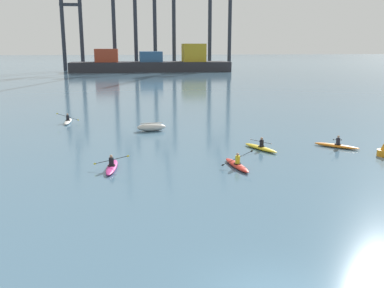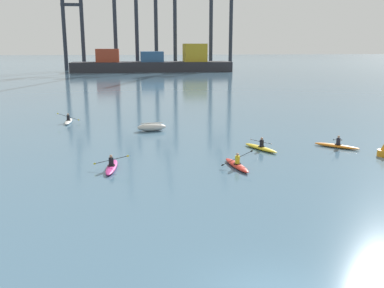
# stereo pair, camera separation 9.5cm
# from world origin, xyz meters

# --- Properties ---
(container_barge) EXTENTS (48.00, 9.85, 8.36)m
(container_barge) POSITION_xyz_m (3.52, 120.52, 2.54)
(container_barge) COLOR #28282D
(container_barge) RESTS_ON ground
(gantry_crane_west) EXTENTS (6.75, 15.50, 33.68)m
(gantry_crane_west) POSITION_xyz_m (-20.81, 129.74, 16.25)
(gantry_crane_west) COLOR #232833
(gantry_crane_west) RESTS_ON ground
(gantry_crane_west_mid) EXTENTS (7.97, 19.11, 39.20)m
(gantry_crane_west_mid) POSITION_xyz_m (-4.48, 129.36, 18.85)
(gantry_crane_west_mid) COLOR #232833
(gantry_crane_west_mid) RESTS_ON ground
(gantry_crane_east_mid) EXTENTS (7.38, 19.90, 37.75)m
(gantry_crane_east_mid) POSITION_xyz_m (8.23, 130.27, 19.13)
(gantry_crane_east_mid) COLOR #232833
(gantry_crane_east_mid) RESTS_ON ground
(gantry_crane_east) EXTENTS (7.93, 16.17, 38.52)m
(gantry_crane_east) POSITION_xyz_m (26.63, 130.77, 18.84)
(gantry_crane_east) COLOR #232833
(gantry_crane_east) RESTS_ON ground
(capsized_dinghy) EXTENTS (2.67, 1.27, 0.76)m
(capsized_dinghy) POSITION_xyz_m (-2.20, 27.03, 0.35)
(capsized_dinghy) COLOR beige
(capsized_dinghy) RESTS_ON ground
(channel_buoy) EXTENTS (0.90, 0.90, 1.00)m
(channel_buoy) POSITION_xyz_m (13.33, 15.57, 0.36)
(channel_buoy) COLOR orange
(channel_buoy) RESTS_ON ground
(kayak_red) EXTENTS (2.15, 3.45, 1.07)m
(kayak_red) POSITION_xyz_m (2.49, 14.38, 0.17)
(kayak_red) COLOR red
(kayak_red) RESTS_ON ground
(kayak_magenta) EXTENTS (2.24, 3.44, 0.95)m
(kayak_magenta) POSITION_xyz_m (-5.35, 15.10, 0.17)
(kayak_magenta) COLOR #C13384
(kayak_magenta) RESTS_ON ground
(kayak_yellow) EXTENTS (2.04, 3.35, 0.98)m
(kayak_yellow) POSITION_xyz_m (5.42, 18.68, 0.17)
(kayak_yellow) COLOR yellow
(kayak_yellow) RESTS_ON ground
(kayak_orange) EXTENTS (2.85, 2.81, 0.95)m
(kayak_orange) POSITION_xyz_m (11.32, 18.46, 0.17)
(kayak_orange) COLOR orange
(kayak_orange) RESTS_ON ground
(kayak_white) EXTENTS (2.19, 3.40, 1.04)m
(kayak_white) POSITION_xyz_m (-10.25, 32.56, 0.17)
(kayak_white) COLOR silver
(kayak_white) RESTS_ON ground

